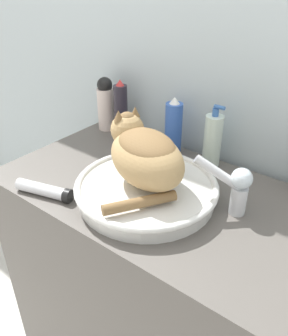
# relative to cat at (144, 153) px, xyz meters

# --- Properties ---
(wall_back) EXTENTS (8.00, 0.05, 2.40)m
(wall_back) POSITION_rel_cat_xyz_m (0.00, 0.38, 0.22)
(wall_back) COLOR silver
(wall_back) RESTS_ON ground_plane
(vanity_counter) EXTENTS (0.96, 0.55, 0.84)m
(vanity_counter) POSITION_rel_cat_xyz_m (0.00, 0.05, -0.56)
(vanity_counter) COLOR #56514C
(vanity_counter) RESTS_ON ground_plane
(sink_basin) EXTENTS (0.40, 0.40, 0.05)m
(sink_basin) POSITION_rel_cat_xyz_m (0.01, -0.00, -0.11)
(sink_basin) COLOR silver
(sink_basin) RESTS_ON vanity_counter
(cat) EXTENTS (0.30, 0.31, 0.18)m
(cat) POSITION_rel_cat_xyz_m (0.00, 0.00, 0.00)
(cat) COLOR tan
(cat) RESTS_ON sink_basin
(faucet) EXTENTS (0.15, 0.09, 0.16)m
(faucet) POSITION_rel_cat_xyz_m (0.23, 0.09, -0.06)
(faucet) COLOR silver
(faucet) RESTS_ON vanity_counter
(spray_bottle_trigger) EXTENTS (0.06, 0.06, 0.20)m
(spray_bottle_trigger) POSITION_rel_cat_xyz_m (-0.09, 0.28, -0.05)
(spray_bottle_trigger) COLOR #335BB7
(spray_bottle_trigger) RESTS_ON vanity_counter
(hairspray_can_black) EXTENTS (0.05, 0.05, 0.21)m
(hairspray_can_black) POSITION_rel_cat_xyz_m (-0.33, 0.28, -0.04)
(hairspray_can_black) COLOR #28232D
(hairspray_can_black) RESTS_ON vanity_counter
(lotion_bottle_white) EXTENTS (0.07, 0.07, 0.21)m
(lotion_bottle_white) POSITION_rel_cat_xyz_m (-0.41, 0.28, -0.04)
(lotion_bottle_white) COLOR silver
(lotion_bottle_white) RESTS_ON vanity_counter
(soap_pump_bottle) EXTENTS (0.06, 0.06, 0.21)m
(soap_pump_bottle) POSITION_rel_cat_xyz_m (0.06, 0.28, -0.05)
(soap_pump_bottle) COLOR silver
(soap_pump_bottle) RESTS_ON vanity_counter
(cream_tube) EXTENTS (0.18, 0.09, 0.04)m
(cream_tube) POSITION_rel_cat_xyz_m (-0.23, -0.17, -0.12)
(cream_tube) COLOR silver
(cream_tube) RESTS_ON vanity_counter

